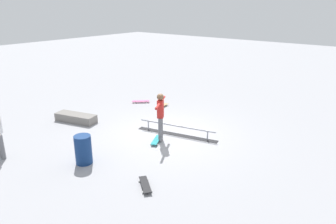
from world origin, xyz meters
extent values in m
plane|color=#9E9EA3|center=(0.00, 0.00, 0.00)|extent=(60.00, 60.00, 0.00)
cube|color=black|center=(-0.28, -0.21, 0.01)|extent=(3.01, 0.92, 0.01)
cylinder|color=gray|center=(-1.40, -0.47, 0.17)|extent=(0.04, 0.04, 0.34)
cylinder|color=gray|center=(0.84, 0.05, 0.17)|extent=(0.04, 0.04, 0.34)
cylinder|color=gray|center=(-0.28, -0.21, 0.34)|extent=(2.81, 0.70, 0.05)
cube|color=gray|center=(3.66, 1.20, 0.16)|extent=(1.76, 0.96, 0.31)
cylinder|color=slate|center=(-0.20, 0.61, 0.42)|extent=(0.17, 0.17, 0.85)
cylinder|color=slate|center=(-0.12, 0.47, 0.42)|extent=(0.17, 0.17, 0.85)
cube|color=red|center=(-0.16, 0.54, 1.15)|extent=(0.28, 0.29, 0.60)
sphere|color=brown|center=(-0.16, 0.54, 1.56)|extent=(0.23, 0.23, 0.23)
cylinder|color=red|center=(-0.34, 0.89, 1.37)|extent=(0.34, 0.53, 0.08)
cylinder|color=red|center=(0.03, 0.19, 1.37)|extent=(0.34, 0.53, 0.08)
cube|color=teal|center=(-0.11, 0.70, 0.08)|extent=(0.52, 0.81, 0.02)
cylinder|color=white|center=(0.11, 0.50, 0.03)|extent=(0.05, 0.06, 0.05)
cylinder|color=white|center=(-0.10, 0.41, 0.03)|extent=(0.05, 0.06, 0.05)
cylinder|color=white|center=(-0.12, 1.00, 0.03)|extent=(0.05, 0.06, 0.05)
cylinder|color=white|center=(-0.33, 0.90, 0.03)|extent=(0.05, 0.06, 0.05)
cylinder|color=slate|center=(2.71, 4.49, 0.42)|extent=(0.13, 0.13, 0.84)
cylinder|color=slate|center=(2.88, 4.48, 0.42)|extent=(0.13, 0.13, 0.84)
cube|color=#E05993|center=(3.36, -2.22, 0.08)|extent=(0.72, 0.69, 0.02)
cylinder|color=white|center=(3.23, -2.49, 0.03)|extent=(0.06, 0.06, 0.05)
cylinder|color=white|center=(3.08, -2.32, 0.03)|extent=(0.06, 0.06, 0.05)
cylinder|color=white|center=(3.63, -2.12, 0.03)|extent=(0.06, 0.06, 0.05)
cylinder|color=white|center=(3.48, -1.95, 0.03)|extent=(0.06, 0.06, 0.05)
cube|color=tan|center=(2.13, -2.31, 0.08)|extent=(0.27, 0.81, 0.02)
cylinder|color=white|center=(2.26, -2.57, 0.03)|extent=(0.03, 0.06, 0.05)
cylinder|color=white|center=(2.03, -2.59, 0.03)|extent=(0.03, 0.06, 0.05)
cylinder|color=white|center=(2.22, -2.02, 0.03)|extent=(0.03, 0.06, 0.05)
cylinder|color=white|center=(1.99, -2.04, 0.03)|extent=(0.03, 0.06, 0.05)
cube|color=black|center=(-1.67, 2.98, 0.08)|extent=(0.76, 0.65, 0.02)
cylinder|color=white|center=(-1.38, 2.91, 0.03)|extent=(0.06, 0.06, 0.05)
cylinder|color=white|center=(-1.52, 2.72, 0.03)|extent=(0.06, 0.06, 0.05)
cylinder|color=white|center=(-1.81, 3.24, 0.03)|extent=(0.06, 0.06, 0.05)
cylinder|color=white|center=(-1.95, 3.05, 0.03)|extent=(0.06, 0.06, 0.05)
cylinder|color=navy|center=(0.60, 3.14, 0.43)|extent=(0.49, 0.49, 0.86)
camera|label=1|loc=(-6.45, 8.07, 4.46)|focal=33.59mm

